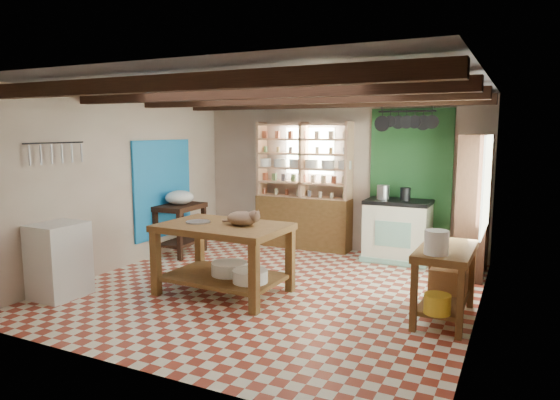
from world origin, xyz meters
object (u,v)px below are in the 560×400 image
at_px(stove, 398,230).
at_px(prep_table, 181,229).
at_px(cat, 242,218).
at_px(work_table, 224,259).
at_px(white_cabinet, 59,260).
at_px(right_counter, 445,283).

height_order(stove, prep_table, stove).
xyz_separation_m(stove, prep_table, (-3.35, -1.17, -0.07)).
relative_size(stove, cat, 2.53).
distance_m(work_table, cat, 0.59).
bearing_deg(work_table, stove, 59.45).
bearing_deg(white_cabinet, cat, 27.73).
height_order(work_table, cat, cat).
relative_size(prep_table, white_cabinet, 0.91).
bearing_deg(work_table, cat, 11.31).
xyz_separation_m(right_counter, cat, (-2.39, -0.28, 0.58)).
bearing_deg(right_counter, stove, 115.32).
xyz_separation_m(work_table, cat, (0.25, 0.04, 0.53)).
xyz_separation_m(stove, right_counter, (1.03, -2.24, -0.09)).
bearing_deg(prep_table, stove, 16.38).
bearing_deg(work_table, white_cabinet, -148.62).
distance_m(white_cabinet, right_counter, 4.60).
relative_size(stove, prep_table, 1.19).
bearing_deg(cat, white_cabinet, -160.83).
xyz_separation_m(stove, white_cabinet, (-3.37, -3.57, -0.02)).
bearing_deg(white_cabinet, stove, 46.80).
height_order(stove, white_cabinet, stove).
bearing_deg(work_table, prep_table, 142.77).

